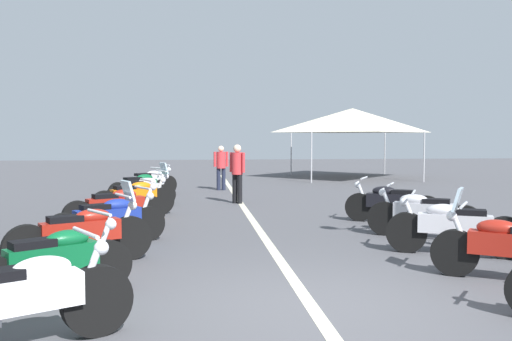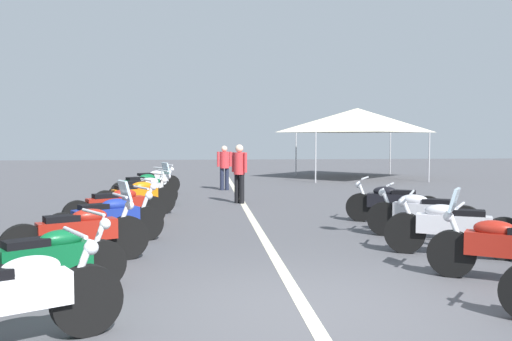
% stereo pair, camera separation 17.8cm
% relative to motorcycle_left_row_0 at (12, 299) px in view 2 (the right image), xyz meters
% --- Properties ---
extents(ground_plane, '(80.00, 80.00, 0.00)m').
position_rel_motorcycle_left_row_0_xyz_m(ground_plane, '(0.92, -2.78, -0.47)').
color(ground_plane, '#4C4C51').
extents(lane_centre_stripe, '(29.66, 0.16, 0.01)m').
position_rel_motorcycle_left_row_0_xyz_m(lane_centre_stripe, '(7.38, -2.78, -0.47)').
color(lane_centre_stripe, beige).
rests_on(lane_centre_stripe, ground_plane).
extents(motorcycle_left_row_0, '(1.15, 1.83, 1.02)m').
position_rel_motorcycle_left_row_0_xyz_m(motorcycle_left_row_0, '(0.00, 0.00, 0.00)').
color(motorcycle_left_row_0, black).
rests_on(motorcycle_left_row_0, ground_plane).
extents(motorcycle_left_row_1, '(1.23, 1.71, 0.98)m').
position_rel_motorcycle_left_row_0_xyz_m(motorcycle_left_row_1, '(1.61, 0.14, -0.02)').
color(motorcycle_left_row_1, black).
rests_on(motorcycle_left_row_1, ground_plane).
extents(motorcycle_left_row_2, '(1.13, 1.99, 1.23)m').
position_rel_motorcycle_left_row_0_xyz_m(motorcycle_left_row_2, '(3.28, 0.14, 0.01)').
color(motorcycle_left_row_2, black).
rests_on(motorcycle_left_row_2, ground_plane).
extents(motorcycle_left_row_3, '(1.20, 1.93, 0.99)m').
position_rel_motorcycle_left_row_0_xyz_m(motorcycle_left_row_3, '(4.80, 0.00, -0.01)').
color(motorcycle_left_row_3, black).
rests_on(motorcycle_left_row_3, ground_plane).
extents(motorcycle_left_row_4, '(1.16, 2.00, 0.99)m').
position_rel_motorcycle_left_row_0_xyz_m(motorcycle_left_row_4, '(6.56, 0.11, -0.01)').
color(motorcycle_left_row_4, black).
rests_on(motorcycle_left_row_4, ground_plane).
extents(motorcycle_left_row_5, '(1.13, 1.88, 1.01)m').
position_rel_motorcycle_left_row_0_xyz_m(motorcycle_left_row_5, '(8.32, -0.06, -0.01)').
color(motorcycle_left_row_5, black).
rests_on(motorcycle_left_row_5, ground_plane).
extents(motorcycle_left_row_6, '(1.09, 1.81, 1.19)m').
position_rel_motorcycle_left_row_0_xyz_m(motorcycle_left_row_6, '(9.98, -0.08, -0.01)').
color(motorcycle_left_row_6, black).
rests_on(motorcycle_left_row_6, ground_plane).
extents(motorcycle_left_row_7, '(1.28, 1.68, 0.98)m').
position_rel_motorcycle_left_row_0_xyz_m(motorcycle_left_row_7, '(11.40, 0.12, -0.02)').
color(motorcycle_left_row_7, black).
rests_on(motorcycle_left_row_7, ground_plane).
extents(motorcycle_left_row_8, '(1.19, 1.76, 0.99)m').
position_rel_motorcycle_left_row_0_xyz_m(motorcycle_left_row_8, '(13.04, -0.02, -0.02)').
color(motorcycle_left_row_8, black).
rests_on(motorcycle_left_row_8, ground_plane).
extents(motorcycle_right_row_1, '(1.24, 1.78, 1.21)m').
position_rel_motorcycle_left_row_0_xyz_m(motorcycle_right_row_1, '(1.74, -5.57, -0.00)').
color(motorcycle_right_row_1, black).
rests_on(motorcycle_right_row_1, ground_plane).
extents(motorcycle_right_row_2, '(1.09, 1.99, 1.01)m').
position_rel_motorcycle_left_row_0_xyz_m(motorcycle_right_row_2, '(3.35, -5.59, -0.00)').
color(motorcycle_right_row_2, black).
rests_on(motorcycle_right_row_2, ground_plane).
extents(motorcycle_right_row_3, '(1.15, 1.89, 1.01)m').
position_rel_motorcycle_left_row_0_xyz_m(motorcycle_right_row_3, '(4.88, -5.73, -0.01)').
color(motorcycle_right_row_3, black).
rests_on(motorcycle_right_row_3, ground_plane).
extents(motorcycle_right_row_4, '(1.14, 1.89, 1.00)m').
position_rel_motorcycle_left_row_0_xyz_m(motorcycle_right_row_4, '(6.66, -5.78, -0.01)').
color(motorcycle_right_row_4, black).
rests_on(motorcycle_right_row_4, ground_plane).
extents(bystander_0, '(0.39, 0.42, 1.67)m').
position_rel_motorcycle_left_row_0_xyz_m(bystander_0, '(10.58, -2.68, 0.51)').
color(bystander_0, black).
rests_on(bystander_0, ground_plane).
extents(bystander_1, '(0.32, 0.53, 1.58)m').
position_rel_motorcycle_left_row_0_xyz_m(bystander_1, '(14.55, -2.41, 0.45)').
color(bystander_1, '#1E2338').
rests_on(bystander_1, ground_plane).
extents(event_tent, '(5.36, 5.36, 3.20)m').
position_rel_motorcycle_left_row_0_xyz_m(event_tent, '(19.62, -8.65, 2.18)').
color(event_tent, beige).
rests_on(event_tent, ground_plane).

